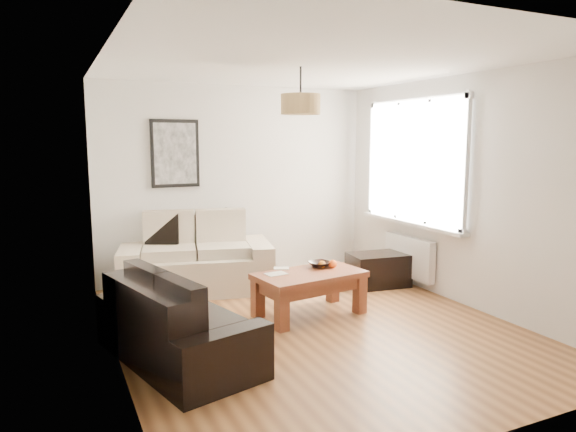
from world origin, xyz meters
name	(u,v)px	position (x,y,z in m)	size (l,w,h in m)	color
floor	(313,326)	(0.00, 0.00, 0.00)	(4.50, 4.50, 0.00)	brown
ceiling	(315,62)	(0.00, 0.00, 2.60)	(3.80, 4.50, 0.00)	white
wall_back	(237,182)	(0.00, 2.25, 1.30)	(3.80, 0.04, 2.60)	silver
wall_front	(491,238)	(0.00, -2.25, 1.30)	(3.80, 0.04, 2.60)	silver
wall_left	(111,210)	(-1.90, 0.00, 1.30)	(0.04, 4.50, 2.60)	silver
wall_right	(462,191)	(1.90, 0.00, 1.30)	(0.04, 4.50, 2.60)	silver
window_bay	(415,162)	(1.86, 0.80, 1.60)	(0.14, 1.90, 1.60)	white
radiator	(409,257)	(1.82, 0.80, 0.38)	(0.10, 0.90, 0.52)	white
poster	(175,154)	(-0.85, 2.22, 1.70)	(0.62, 0.04, 0.87)	black
pendant_shade	(301,104)	(0.00, 0.30, 2.23)	(0.40, 0.40, 0.20)	tan
loveseat_cream	(196,254)	(-0.72, 1.78, 0.46)	(1.84, 1.01, 0.92)	beige
sofa_leather	(178,320)	(-1.43, -0.24, 0.36)	(1.65, 0.80, 0.71)	black
coffee_table	(309,294)	(0.12, 0.31, 0.24)	(1.15, 0.63, 0.47)	brown
ottoman	(378,270)	(1.45, 0.95, 0.21)	(0.74, 0.48, 0.42)	black
cushion_left	(163,228)	(-1.09, 2.00, 0.77)	(0.41, 0.13, 0.41)	black
cushion_right	(215,225)	(-0.41, 2.00, 0.77)	(0.41, 0.13, 0.41)	black
fruit_bowl	(320,264)	(0.34, 0.48, 0.50)	(0.24, 0.24, 0.06)	black
orange_a	(333,264)	(0.45, 0.39, 0.51)	(0.10, 0.10, 0.10)	#FF5D15
orange_b	(333,263)	(0.48, 0.43, 0.51)	(0.07, 0.07, 0.07)	orange
orange_c	(322,264)	(0.33, 0.43, 0.51)	(0.08, 0.08, 0.08)	orange
papers	(276,274)	(-0.23, 0.40, 0.47)	(0.22, 0.16, 0.01)	beige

